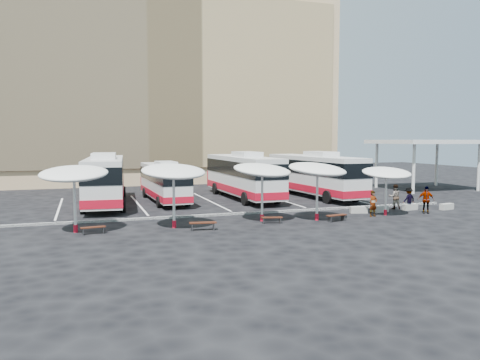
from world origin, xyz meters
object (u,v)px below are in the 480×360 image
object	(u,v)px
wood_bench_0	(93,228)
passenger_1	(395,197)
wood_bench_2	(272,219)
wood_bench_3	(336,216)
bus_3	(314,174)
sunshade_1	(174,172)
sunshade_0	(74,174)
sunshade_2	(262,170)
sunshade_3	(317,169)
passenger_2	(426,200)
bus_1	(164,181)
sunshade_4	(386,173)
conc_bench_1	(381,209)
conc_bench_0	(359,210)
passenger_0	(373,204)
bus_2	(243,174)
bus_0	(105,178)
wood_bench_1	(203,224)
conc_bench_2	(410,207)
passenger_3	(409,199)
conc_bench_3	(447,207)

from	to	relation	value
wood_bench_0	passenger_1	distance (m)	21.94
wood_bench_2	wood_bench_3	bearing A→B (deg)	-9.29
bus_3	sunshade_1	world-z (taller)	bus_3
sunshade_0	passenger_1	xyz separation A→B (m)	(22.71, 1.68, -2.39)
sunshade_1	wood_bench_3	bearing A→B (deg)	-6.60
wood_bench_0	wood_bench_3	distance (m)	14.90
sunshade_2	sunshade_0	bearing A→B (deg)	-179.82
sunshade_3	passenger_2	bearing A→B (deg)	0.51
bus_1	sunshade_4	world-z (taller)	sunshade_4
wood_bench_0	conc_bench_1	world-z (taller)	conc_bench_1
conc_bench_0	passenger_0	world-z (taller)	passenger_0
bus_2	bus_0	bearing A→B (deg)	-179.18
wood_bench_1	conc_bench_1	bearing A→B (deg)	10.11
bus_0	passenger_2	xyz separation A→B (m)	(21.36, -11.76, -1.18)
bus_3	conc_bench_2	bearing A→B (deg)	-76.07
bus_3	passenger_3	world-z (taller)	bus_3
wood_bench_1	bus_2	bearing A→B (deg)	62.22
bus_0	conc_bench_0	bearing A→B (deg)	-25.98
passenger_0	passenger_2	size ratio (longest dim) A/B	0.91
bus_3	sunshade_1	distance (m)	18.48
bus_2	conc_bench_2	distance (m)	14.36
bus_0	conc_bench_3	world-z (taller)	bus_0
sunshade_2	wood_bench_0	distance (m)	10.85
conc_bench_0	passenger_2	size ratio (longest dim) A/B	0.64
bus_3	passenger_1	xyz separation A→B (m)	(2.25, -8.73, -1.20)
sunshade_2	passenger_2	world-z (taller)	sunshade_2
bus_1	passenger_1	world-z (taller)	bus_1
sunshade_3	passenger_1	xyz separation A→B (m)	(7.89, 2.49, -2.38)
wood_bench_1	conc_bench_3	distance (m)	19.39
wood_bench_3	bus_3	bearing A→B (deg)	68.79
wood_bench_0	passenger_3	bearing A→B (deg)	4.36
sunshade_1	passenger_1	xyz separation A→B (m)	(17.17, 2.11, -2.42)
bus_0	passenger_2	world-z (taller)	bus_0
wood_bench_2	wood_bench_3	distance (m)	4.24
sunshade_1	conc_bench_2	size ratio (longest dim) A/B	3.68
wood_bench_0	wood_bench_3	bearing A→B (deg)	-3.14
sunshade_0	sunshade_3	bearing A→B (deg)	-3.10
sunshade_1	conc_bench_3	distance (m)	20.97
wood_bench_3	conc_bench_3	world-z (taller)	conc_bench_3
sunshade_0	sunshade_2	distance (m)	11.33
sunshade_0	sunshade_1	distance (m)	5.56
passenger_2	conc_bench_1	bearing A→B (deg)	-176.93
sunshade_3	wood_bench_0	xyz separation A→B (m)	(-13.90, 0.01, -3.00)
wood_bench_1	conc_bench_0	size ratio (longest dim) A/B	1.31
wood_bench_3	bus_2	bearing A→B (deg)	98.16
sunshade_2	conc_bench_3	bearing A→B (deg)	0.83
sunshade_4	sunshade_3	bearing A→B (deg)	-176.62
passenger_1	sunshade_3	bearing A→B (deg)	34.42
bus_2	bus_3	xyz separation A→B (m)	(6.54, -1.05, -0.00)
sunshade_2	wood_bench_1	size ratio (longest dim) A/B	2.97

